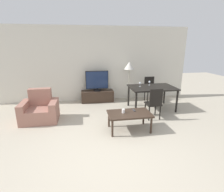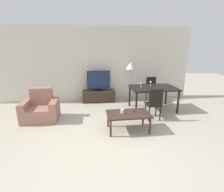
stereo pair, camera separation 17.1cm
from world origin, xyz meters
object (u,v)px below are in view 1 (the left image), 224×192
dining_chair_far (150,88)px  remote_primary (134,110)px  tv (97,81)px  dining_chair_near (154,102)px  floor_lamp (129,67)px  wine_glass_center (149,82)px  wine_glass_left (140,83)px  tv_stand (97,96)px  dining_table (152,89)px  coffee_table (129,115)px  cup_white_near (123,111)px  armchair (40,110)px

dining_chair_far → remote_primary: (-1.21, -1.99, -0.04)m
tv → dining_chair_near: tv is taller
floor_lamp → wine_glass_center: size_ratio=10.02×
floor_lamp → wine_glass_left: bearing=-81.6°
tv_stand → dining_chair_far: 1.98m
floor_lamp → dining_table: bearing=-63.5°
tv → coffee_table: bearing=-76.7°
dining_table → cup_white_near: (-1.26, -1.29, -0.17)m
floor_lamp → wine_glass_center: bearing=-56.3°
dining_table → wine_glass_left: size_ratio=9.88×
remote_primary → cup_white_near: bearing=-162.5°
dining_table → tv_stand: bearing=147.4°
armchair → dining_chair_near: (3.16, -0.46, 0.21)m
tv_stand → dining_table: (1.68, -1.08, 0.46)m
dining_chair_far → wine_glass_left: (-0.63, -0.67, 0.35)m
wine_glass_center → wine_glass_left: bearing=-160.5°
coffee_table → wine_glass_left: size_ratio=7.19×
wine_glass_left → floor_lamp: bearing=98.4°
cup_white_near → wine_glass_left: bearing=57.9°
floor_lamp → remote_primary: floor_lamp is taller
tv_stand → dining_table: dining_table is taller
wine_glass_left → dining_chair_far: bearing=47.1°
coffee_table → tv: bearing=103.3°
dining_chair_near → tv: bearing=127.4°
armchair → coffee_table: size_ratio=0.92×
dining_chair_near → remote_primary: size_ratio=6.08×
dining_table → dining_chair_far: dining_chair_far is taller
remote_primary → cup_white_near: size_ratio=1.55×
dining_chair_near → wine_glass_center: (0.25, 1.05, 0.35)m
dining_chair_far → tv_stand: bearing=171.8°
floor_lamp → cup_white_near: bearing=-108.2°
armchair → wine_glass_center: wine_glass_center is taller
cup_white_near → wine_glass_left: size_ratio=0.66×
armchair → dining_chair_far: bearing=17.2°
coffee_table → dining_table: bearing=50.0°
tv → cup_white_near: bearing=-79.8°
tv → wine_glass_left: size_ratio=5.64×
coffee_table → wine_glass_center: bearing=54.9°
dining_chair_far → floor_lamp: 1.10m
tv → remote_primary: tv is taller
dining_chair_far → remote_primary: dining_chair_far is taller
cup_white_near → wine_glass_left: 1.70m
tv → coffee_table: 2.50m
cup_white_near → armchair: bearing=156.3°
remote_primary → wine_glass_left: 1.49m
armchair → tv: bearing=39.2°
tv_stand → wine_glass_left: bearing=-36.1°
wine_glass_left → wine_glass_center: (0.37, 0.13, 0.00)m
coffee_table → floor_lamp: 2.57m
tv → coffee_table: (0.57, -2.40, -0.38)m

